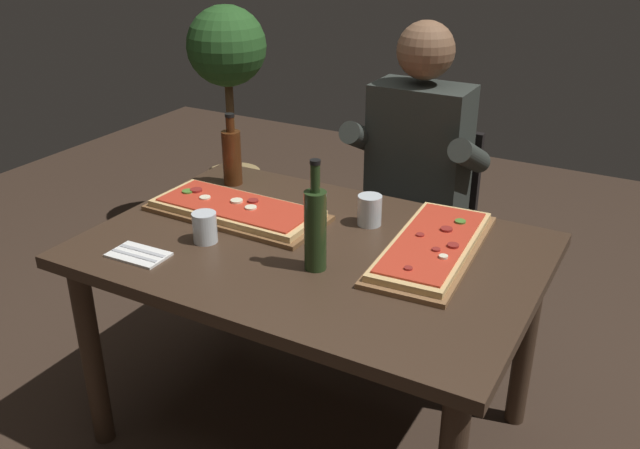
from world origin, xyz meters
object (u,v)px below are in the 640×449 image
Objects in this scene: oil_bottle_amber at (315,227)px; seated_diner at (414,174)px; potted_plant_corner at (229,95)px; pizza_rectangular_front at (236,210)px; pizza_rectangular_left at (432,246)px; dining_table at (312,271)px; tumbler_near_camera at (370,212)px; wine_bottle_dark at (232,156)px; tumbler_far_side at (205,229)px; diner_chair at (421,221)px.

seated_diner is at bearing 92.51° from oil_bottle_amber.
seated_diner is 1.06× the size of potted_plant_corner.
pizza_rectangular_front is at bearing -53.14° from potted_plant_corner.
pizza_rectangular_left is 0.67m from seated_diner.
dining_table is 1.05× the size of seated_diner.
oil_bottle_amber is 3.28× the size of tumbler_near_camera.
wine_bottle_dark is at bearing 144.40° from oil_bottle_amber.
wine_bottle_dark reaches higher than pizza_rectangular_front.
dining_table is 1.12× the size of potted_plant_corner.
oil_bottle_amber is (-0.26, -0.26, 0.11)m from pizza_rectangular_left.
wine_bottle_dark is at bearing 149.60° from dining_table.
oil_bottle_amber is 0.25× the size of seated_diner.
tumbler_far_side is at bearing -156.87° from pizza_rectangular_left.
pizza_rectangular_front is 0.73× the size of diner_chair.
wine_bottle_dark is 0.82× the size of oil_bottle_amber.
potted_plant_corner is (-1.23, 1.26, 0.14)m from dining_table.
pizza_rectangular_left is at bearing 5.45° from pizza_rectangular_front.
pizza_rectangular_left is at bearing -19.24° from tumbler_near_camera.
dining_table is 0.87m from diner_chair.
diner_chair is 0.65× the size of seated_diner.
oil_bottle_amber is at bearing -35.60° from wine_bottle_dark.
wine_bottle_dark is at bearing -53.38° from potted_plant_corner.
potted_plant_corner reaches higher than tumbler_near_camera.
pizza_rectangular_front is 1.87× the size of oil_bottle_amber.
seated_diner is (0.05, 0.74, 0.10)m from dining_table.
pizza_rectangular_left is (0.35, 0.14, 0.11)m from dining_table.
tumbler_near_camera is at bearing 19.80° from pizza_rectangular_front.
oil_bottle_amber reaches higher than tumbler_near_camera.
tumbler_far_side reaches higher than dining_table.
dining_table is 14.20× the size of tumbler_far_side.
oil_bottle_amber is 0.27× the size of potted_plant_corner.
wine_bottle_dark is at bearing 172.40° from tumbler_near_camera.
oil_bottle_amber is 0.87m from seated_diner.
oil_bottle_amber is 0.40m from tumbler_far_side.
oil_bottle_amber is at bearing -87.49° from seated_diner.
potted_plant_corner is at bearing 133.47° from oil_bottle_amber.
tumbler_near_camera reaches higher than pizza_rectangular_front.
pizza_rectangular_left is at bearing -35.45° from potted_plant_corner.
tumbler_near_camera is 0.54m from tumbler_far_side.
seated_diner is at bearing -90.00° from diner_chair.
seated_diner is at bearing 116.75° from pizza_rectangular_left.
dining_table is at bearing -158.63° from pizza_rectangular_left.
oil_bottle_amber is at bearing -56.80° from dining_table.
seated_diner reaches higher than oil_bottle_amber.
dining_table is 13.61× the size of tumbler_near_camera.
diner_chair reaches higher than tumbler_near_camera.
dining_table is 0.74m from seated_diner.
seated_diner is at bearing -22.39° from potted_plant_corner.
pizza_rectangular_front is (-0.34, 0.07, 0.12)m from dining_table.
pizza_rectangular_front is 0.48m from oil_bottle_amber.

